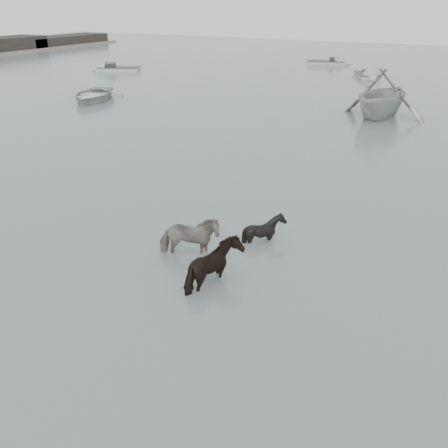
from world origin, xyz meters
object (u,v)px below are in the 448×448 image
(pony_pinto, at_px, (189,231))
(pony_dark, at_px, (215,258))
(rowboat_lead, at_px, (93,93))
(pony_black, at_px, (264,221))

(pony_pinto, distance_m, pony_dark, 1.69)
(pony_pinto, distance_m, rowboat_lead, 23.32)
(pony_black, bearing_deg, pony_pinto, 138.26)
(pony_pinto, height_order, rowboat_lead, pony_pinto)
(pony_black, bearing_deg, pony_dark, 175.60)
(pony_black, bearing_deg, rowboat_lead, 50.23)
(pony_pinto, bearing_deg, pony_black, -65.80)
(pony_dark, xyz_separation_m, rowboat_lead, (-18.69, 16.60, -0.22))
(pony_dark, bearing_deg, pony_pinto, 38.28)
(pony_black, height_order, rowboat_lead, pony_black)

